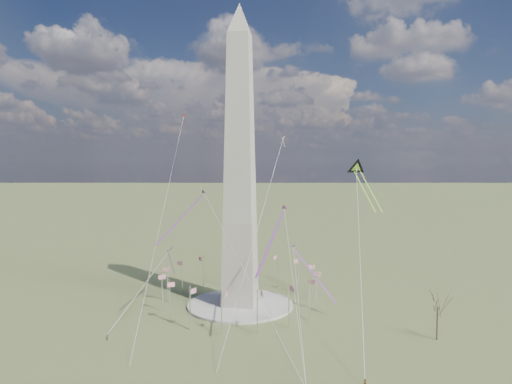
% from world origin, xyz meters
% --- Properties ---
extents(ground, '(2000.00, 2000.00, 0.00)m').
position_xyz_m(ground, '(0.00, 0.00, 0.00)').
color(ground, '#556231').
rests_on(ground, ground).
extents(plaza, '(36.00, 36.00, 0.80)m').
position_xyz_m(plaza, '(0.00, 0.00, 0.40)').
color(plaza, '#BCB8AB').
rests_on(plaza, ground).
extents(washington_monument, '(15.56, 15.56, 100.00)m').
position_xyz_m(washington_monument, '(0.00, 0.00, 47.95)').
color(washington_monument, '#BBAE9C').
rests_on(washington_monument, plaza).
extents(flagpole_ring, '(54.40, 54.40, 13.00)m').
position_xyz_m(flagpole_ring, '(-0.00, -0.00, 7.27)').
color(flagpole_ring, white).
rests_on(flagpole_ring, ground).
extents(tree_near, '(7.81, 7.81, 13.67)m').
position_xyz_m(tree_near, '(59.57, -19.65, 9.75)').
color(tree_near, '#443029').
rests_on(tree_near, ground).
extents(person_east, '(0.66, 0.44, 1.79)m').
position_xyz_m(person_east, '(38.25, -49.97, 0.90)').
color(person_east, gray).
rests_on(person_east, ground).
extents(person_west, '(0.88, 0.76, 1.57)m').
position_xyz_m(person_west, '(-30.18, -35.31, 0.79)').
color(person_west, gray).
rests_on(person_west, ground).
extents(kite_delta_black, '(11.81, 20.89, 17.10)m').
position_xyz_m(kite_delta_black, '(39.20, 14.76, 46.05)').
color(kite_delta_black, black).
rests_on(kite_delta_black, ground).
extents(kite_diamond_purple, '(2.14, 3.41, 10.60)m').
position_xyz_m(kite_diamond_purple, '(-23.81, -2.12, 18.28)').
color(kite_diamond_purple, '#3E1B7C').
rests_on(kite_diamond_purple, ground).
extents(kite_streamer_left, '(6.08, 24.10, 16.69)m').
position_xyz_m(kite_streamer_left, '(14.89, -22.45, 30.03)').
color(kite_streamer_left, '#EE254F').
rests_on(kite_streamer_left, ground).
extents(kite_streamer_mid, '(10.23, 21.27, 15.54)m').
position_xyz_m(kite_streamer_mid, '(-14.61, -10.90, 33.85)').
color(kite_streamer_mid, '#EE254F').
rests_on(kite_streamer_mid, ground).
extents(kite_streamer_right, '(16.43, 17.94, 15.79)m').
position_xyz_m(kite_streamer_right, '(22.23, 5.02, 13.88)').
color(kite_streamer_right, '#EE254F').
rests_on(kite_streamer_right, ground).
extents(kite_small_red, '(1.51, 2.24, 4.75)m').
position_xyz_m(kite_small_red, '(-33.44, 41.98, 68.65)').
color(kite_small_red, red).
rests_on(kite_small_red, ground).
extents(kite_small_white, '(1.57, 2.26, 4.70)m').
position_xyz_m(kite_small_white, '(9.40, 46.40, 58.71)').
color(kite_small_white, white).
rests_on(kite_small_white, ground).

